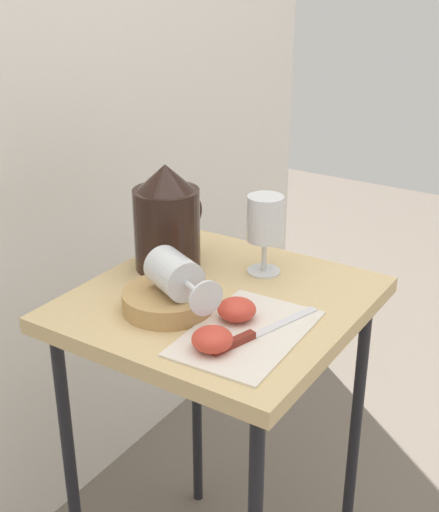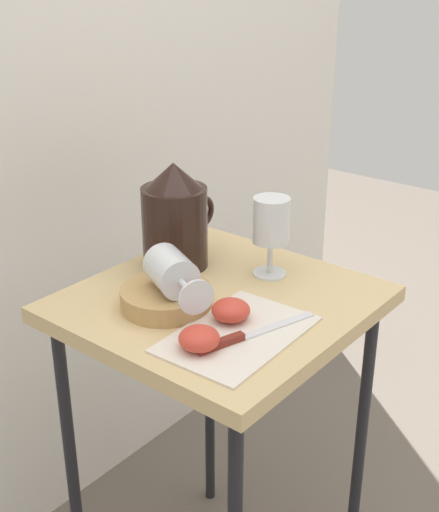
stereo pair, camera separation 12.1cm
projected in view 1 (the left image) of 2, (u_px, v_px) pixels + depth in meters
The scene contains 10 objects.
curtain_drape at pixel (12, 117), 1.38m from camera, with size 2.40×0.03×2.01m, color silver.
table at pixel (220, 336), 1.27m from camera, with size 0.50×0.49×0.74m.
linen_napkin at pixel (247, 333), 1.12m from camera, with size 0.26×0.17×0.00m, color silver.
basket_tray at pixel (168, 300), 1.19m from camera, with size 0.16×0.16×0.04m, color tan.
pitcher at pixel (167, 227), 1.32m from camera, with size 0.18×0.13×0.21m.
wine_glass_upright at pixel (265, 223), 1.29m from camera, with size 0.07×0.07×0.16m.
wine_glass_tipped_near at pixel (175, 275), 1.16m from camera, with size 0.13×0.17×0.07m.
apple_half_left at pixel (212, 339), 1.06m from camera, with size 0.07×0.07×0.04m, color #CC3D2D.
apple_half_right at pixel (237, 309), 1.15m from camera, with size 0.07×0.07×0.04m, color #CC3D2D.
knife at pixel (251, 336), 1.10m from camera, with size 0.22×0.08×0.01m.
Camera 1 is at (-0.93, -0.60, 1.31)m, focal length 48.29 mm.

